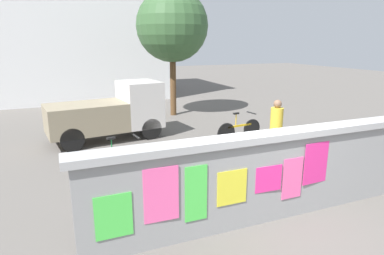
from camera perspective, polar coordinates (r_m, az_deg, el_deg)
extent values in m
plane|color=#605B56|center=(13.36, -6.51, 0.95)|extent=(60.00, 60.00, 0.00)
cube|color=gray|center=(6.18, 14.42, -8.48)|extent=(6.93, 0.30, 1.50)
cube|color=#A5A5A5|center=(5.91, 14.91, -1.22)|extent=(7.13, 0.42, 0.12)
cube|color=#4CD84C|center=(5.01, -13.39, -14.77)|extent=(0.54, 0.02, 0.68)
cube|color=#F9599E|center=(5.05, -5.34, -11.53)|extent=(0.55, 0.03, 0.87)
cube|color=#4CD84C|center=(5.26, 0.71, -11.38)|extent=(0.37, 0.01, 0.93)
cube|color=yellow|center=(5.52, 6.94, -10.27)|extent=(0.54, 0.01, 0.60)
cube|color=#F42D8C|center=(5.86, 13.11, -8.66)|extent=(0.51, 0.03, 0.47)
cube|color=#F9599E|center=(6.18, 16.98, -8.41)|extent=(0.42, 0.02, 0.76)
cube|color=#F42D8C|center=(6.42, 20.65, -5.79)|extent=(0.55, 0.04, 0.78)
cylinder|color=black|center=(12.14, -9.55, 1.16)|extent=(0.72, 0.29, 0.70)
cylinder|color=black|center=(10.96, -7.15, -0.19)|extent=(0.72, 0.29, 0.70)
cylinder|color=black|center=(11.54, -21.23, -0.33)|extent=(0.72, 0.29, 0.70)
cylinder|color=black|center=(10.30, -20.05, -1.95)|extent=(0.72, 0.29, 0.70)
cube|color=silver|center=(11.36, -9.02, 4.13)|extent=(1.39, 1.65, 1.50)
cube|color=gray|center=(10.92, -17.79, 1.59)|extent=(2.58, 1.81, 0.90)
cylinder|color=black|center=(7.70, 1.47, -6.91)|extent=(0.61, 0.21, 0.60)
cylinder|color=black|center=(8.46, 8.80, -5.08)|extent=(0.61, 0.23, 0.60)
cube|color=gold|center=(7.97, 5.36, -4.08)|extent=(1.03, 0.42, 0.32)
cube|color=black|center=(8.04, 6.51, -2.61)|extent=(0.59, 0.32, 0.10)
cube|color=#262626|center=(7.58, 2.12, -2.88)|extent=(0.14, 0.56, 0.03)
cylinder|color=black|center=(11.09, 10.30, -0.24)|extent=(0.66, 0.14, 0.66)
cylinder|color=black|center=(10.45, 5.93, -1.00)|extent=(0.66, 0.14, 0.66)
cube|color=gold|center=(10.72, 8.21, 0.32)|extent=(0.95, 0.18, 0.06)
cylinder|color=gold|center=(10.58, 7.62, 1.37)|extent=(0.03, 0.03, 0.40)
cube|color=black|center=(10.53, 7.66, 2.43)|extent=(0.21, 0.11, 0.05)
cube|color=black|center=(10.94, 10.23, 2.51)|extent=(0.10, 0.44, 0.03)
cylinder|color=black|center=(8.36, -9.13, -5.13)|extent=(0.66, 0.13, 0.66)
cylinder|color=black|center=(8.07, -16.11, -6.27)|extent=(0.66, 0.13, 0.66)
cube|color=#197233|center=(8.14, -12.63, -4.51)|extent=(0.95, 0.18, 0.06)
cylinder|color=#197233|center=(8.03, -13.73, -3.18)|extent=(0.03, 0.03, 0.40)
cube|color=black|center=(7.97, -13.81, -1.81)|extent=(0.21, 0.11, 0.05)
cube|color=black|center=(8.17, -9.61, -1.55)|extent=(0.10, 0.44, 0.03)
cylinder|color=#3F994C|center=(9.45, 13.63, -2.60)|extent=(0.12, 0.12, 0.80)
cylinder|color=#3F994C|center=(9.42, 14.71, -2.71)|extent=(0.12, 0.12, 0.80)
cylinder|color=yellow|center=(9.25, 14.44, 1.49)|extent=(0.48, 0.48, 0.60)
sphere|color=#8C664C|center=(9.17, 14.60, 3.99)|extent=(0.22, 0.22, 0.22)
cylinder|color=brown|center=(14.40, -3.29, 7.54)|extent=(0.26, 0.26, 2.73)
sphere|color=#355931|center=(14.31, -3.44, 17.18)|extent=(2.99, 2.99, 2.99)
cube|color=silver|center=(20.98, -23.09, 14.02)|extent=(12.30, 6.73, 6.67)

